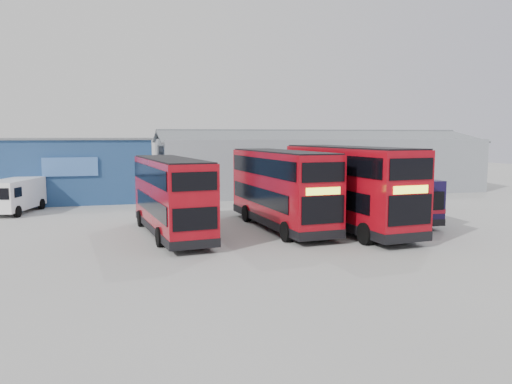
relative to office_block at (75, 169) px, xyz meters
name	(u,v)px	position (x,y,z in m)	size (l,w,h in m)	color
ground_plane	(314,232)	(14.00, -17.99, -2.58)	(120.00, 120.00, 0.00)	gray
office_block	(75,169)	(0.00, 0.00, 0.00)	(12.30, 8.32, 5.12)	navy
maintenance_shed	(315,163)	(22.00, 2.01, 0.02)	(30.50, 12.00, 5.89)	#8F949C
double_decker_left	(171,197)	(6.21, -17.09, -0.52)	(3.49, 9.97, 4.14)	maroon
double_decker_centre	(281,190)	(12.53, -16.44, -0.36)	(3.36, 10.72, 4.47)	maroon
double_decker_right	(348,188)	(16.04, -17.86, -0.23)	(3.70, 11.34, 4.71)	maroon
single_decker_blue	(382,196)	(20.04, -14.62, -1.18)	(2.77, 10.46, 2.81)	black
panel_van	(14,194)	(-3.47, -6.39, -1.28)	(3.45, 5.68, 2.33)	white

